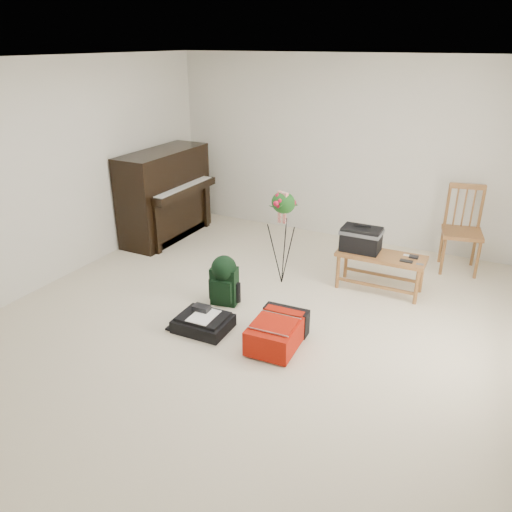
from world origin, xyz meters
The scene contains 11 objects.
floor centered at (0.00, 0.00, 0.00)m, with size 5.00×5.50×0.01m, color beige.
ceiling centered at (0.00, 0.00, 2.50)m, with size 5.00×5.50×0.01m, color white.
wall_back centered at (0.00, 2.75, 1.25)m, with size 5.00×0.04×2.50m, color silver.
wall_left centered at (-2.50, 0.00, 1.25)m, with size 0.04×5.50×2.50m, color silver.
piano centered at (-2.19, 1.60, 0.60)m, with size 0.71×1.50×1.25m.
bench centered at (0.82, 1.31, 0.53)m, with size 0.99×0.41×0.75m.
dining_chair centered at (1.72, 2.33, 0.51)m, with size 0.54×0.54×1.05m.
red_suitcase centered at (0.44, -0.21, 0.14)m, with size 0.45×0.65×0.27m.
black_duffel centered at (-0.33, -0.34, 0.08)m, with size 0.54×0.44×0.22m.
green_backpack centered at (-0.41, 0.22, 0.31)m, with size 0.31×0.28×0.56m.
flower_stand centered at (-0.07, 0.97, 0.56)m, with size 0.46×0.46×1.14m.
Camera 1 is at (2.09, -3.89, 2.65)m, focal length 35.00 mm.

